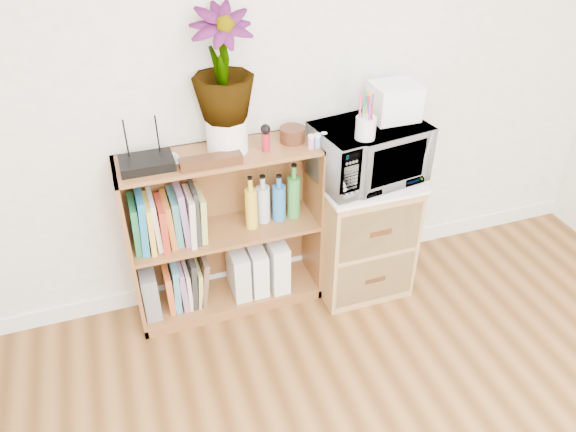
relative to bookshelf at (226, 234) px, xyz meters
name	(u,v)px	position (x,y,z in m)	size (l,w,h in m)	color
skirting_board	(281,266)	(0.35, 0.14, -0.42)	(4.00, 0.02, 0.10)	white
bookshelf	(226,234)	(0.00, 0.00, 0.00)	(1.00, 0.30, 0.95)	brown
wicker_unit	(360,233)	(0.75, -0.08, -0.12)	(0.50, 0.45, 0.70)	#9E7542
microwave	(368,152)	(0.75, -0.08, 0.40)	(0.54, 0.37, 0.30)	silver
pen_cup	(366,128)	(0.66, -0.20, 0.60)	(0.10, 0.10, 0.11)	white
small_appliance	(394,101)	(0.89, -0.04, 0.64)	(0.23, 0.19, 0.18)	white
router	(147,163)	(-0.34, -0.02, 0.50)	(0.24, 0.17, 0.04)	black
white_bowl	(165,162)	(-0.26, -0.03, 0.49)	(0.13, 0.13, 0.03)	white
plant_pot	(227,135)	(0.05, 0.02, 0.56)	(0.20, 0.20, 0.17)	white
potted_plant	(222,65)	(0.05, 0.02, 0.89)	(0.28, 0.28, 0.51)	#35712D
trinket_box	(211,161)	(-0.06, -0.10, 0.50)	(0.29, 0.07, 0.05)	#39200F
kokeshi_doll	(266,142)	(0.22, -0.04, 0.52)	(0.04, 0.04, 0.09)	maroon
wooden_bowl	(292,134)	(0.37, 0.01, 0.51)	(0.13, 0.13, 0.07)	#3B1E10
paint_jars	(317,142)	(0.47, -0.09, 0.50)	(0.11, 0.04, 0.05)	pink
file_box	(149,290)	(-0.43, 0.00, -0.27)	(0.08, 0.22, 0.27)	slate
magazine_holder_left	(238,271)	(0.05, -0.01, -0.26)	(0.09, 0.23, 0.28)	silver
magazine_holder_mid	(256,268)	(0.16, -0.01, -0.27)	(0.09, 0.22, 0.28)	white
magazine_holder_right	(276,261)	(0.27, -0.01, -0.25)	(0.10, 0.24, 0.30)	white
cookbooks	(168,218)	(-0.28, 0.00, 0.16)	(0.37, 0.20, 0.31)	#1D703F
liquor_bottles	(273,198)	(0.27, 0.00, 0.17)	(0.31, 0.07, 0.31)	yellow
lower_books	(186,283)	(-0.24, 0.00, -0.27)	(0.24, 0.19, 0.30)	#CA5A23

